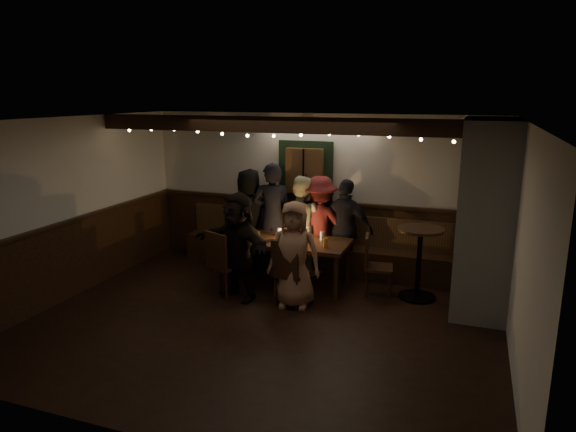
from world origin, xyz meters
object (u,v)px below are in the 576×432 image
at_px(person_f, 238,246).
at_px(high_top, 419,254).
at_px(person_b, 272,217).
at_px(person_e, 346,228).
at_px(chair_end, 373,261).
at_px(chair_near_left, 222,260).
at_px(person_g, 294,255).
at_px(dining_table, 283,244).
at_px(person_a, 249,218).
at_px(chair_near_right, 289,269).
at_px(person_c, 301,224).
at_px(person_d, 320,225).

bearing_deg(person_f, high_top, 41.78).
relative_size(person_b, person_e, 1.14).
height_order(chair_end, high_top, high_top).
xyz_separation_m(chair_near_left, person_g, (1.10, 0.03, 0.20)).
height_order(dining_table, person_a, person_a).
xyz_separation_m(chair_near_left, chair_near_right, (1.02, 0.02, -0.02)).
distance_m(chair_near_right, person_c, 1.47).
height_order(high_top, person_f, person_f).
xyz_separation_m(person_c, person_e, (0.74, 0.07, -0.01)).
bearing_deg(person_d, person_c, 16.16).
relative_size(person_b, person_f, 1.15).
relative_size(dining_table, person_g, 1.34).
bearing_deg(person_b, person_g, 109.13).
xyz_separation_m(high_top, person_d, (-1.68, 0.62, 0.14)).
distance_m(person_d, person_e, 0.45).
relative_size(chair_near_right, person_g, 0.63).
relative_size(chair_near_right, person_e, 0.60).
xyz_separation_m(person_a, person_f, (0.44, -1.41, -0.06)).
relative_size(high_top, person_a, 0.63).
bearing_deg(chair_near_left, high_top, 18.80).
xyz_separation_m(high_top, person_g, (-1.60, -0.88, 0.08)).
distance_m(person_c, person_g, 1.45).
distance_m(dining_table, person_b, 0.80).
height_order(chair_near_left, chair_end, chair_near_left).
relative_size(chair_near_right, person_d, 0.59).
bearing_deg(person_f, person_c, 92.57).
bearing_deg(person_b, chair_near_right, 106.46).
xyz_separation_m(chair_near_right, high_top, (1.68, 0.90, 0.13)).
distance_m(chair_near_right, person_e, 1.57).
distance_m(chair_near_right, person_b, 1.64).
distance_m(dining_table, person_d, 0.85).
xyz_separation_m(person_a, person_b, (0.44, -0.05, 0.07)).
xyz_separation_m(dining_table, chair_near_right, (0.36, -0.76, -0.12)).
distance_m(high_top, person_d, 1.79).
height_order(chair_end, person_e, person_e).
bearing_deg(chair_near_right, person_c, 101.55).
relative_size(person_a, person_c, 1.04).
height_order(person_c, person_d, person_c).
bearing_deg(person_d, chair_near_left, 52.60).
height_order(chair_near_left, high_top, high_top).
height_order(person_e, person_f, person_e).
height_order(chair_near_left, person_e, person_e).
distance_m(high_top, person_a, 2.96).
height_order(dining_table, person_b, person_b).
relative_size(chair_near_left, person_c, 0.61).
bearing_deg(person_f, person_d, 84.48).
distance_m(chair_end, person_f, 2.00).
relative_size(person_c, person_f, 1.03).
xyz_separation_m(chair_near_right, person_b, (-0.79, 1.39, 0.37)).
height_order(person_a, person_d, person_a).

